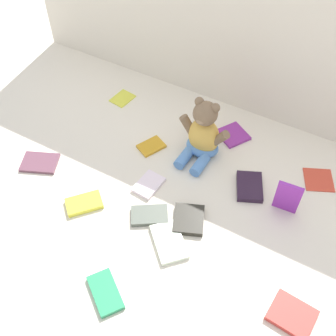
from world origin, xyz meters
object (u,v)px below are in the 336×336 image
Objects in this scene: book_case_10 at (122,98)px; book_case_4 at (40,163)px; book_case_0 at (151,146)px; book_case_13 at (84,203)px; teddy_bear at (203,135)px; book_case_11 at (149,185)px; book_case_1 at (249,187)px; book_case_2 at (149,215)px; book_case_9 at (189,219)px; book_case_8 at (288,197)px; book_case_12 at (319,180)px; book_case_3 at (233,135)px; book_case_5 at (169,242)px; book_case_6 at (292,315)px; book_case_7 at (105,292)px.

book_case_4 is at bearing 89.39° from book_case_10.
book_case_13 is (-0.06, -0.33, 0.00)m from book_case_0.
book_case_10 is (0.06, 0.44, -0.00)m from book_case_4.
book_case_11 is (-0.09, -0.23, -0.08)m from teddy_bear.
book_case_1 is 1.15× the size of book_case_11.
book_case_9 is at bearing 78.72° from book_case_2.
book_case_12 is at bearing 65.43° from book_case_8.
book_case_5 is at bearing 33.13° from book_case_3.
book_case_6 is 0.41m from book_case_9.
book_case_0 is 0.34m from book_case_13.
book_case_5 is 1.27× the size of book_case_9.
book_case_6 is 0.93× the size of book_case_7.
book_case_12 is (0.33, 0.47, -0.00)m from book_case_5.
book_case_8 is (0.13, -0.03, 0.06)m from book_case_1.
book_case_10 is (-0.51, 0.40, -0.01)m from book_case_9.
book_case_11 is at bearing -104.16° from book_case_6.
book_case_3 is at bearing -134.53° from book_case_5.
book_case_5 is at bearing -90.38° from book_case_6.
book_case_9 is (0.10, -0.29, -0.08)m from teddy_bear.
teddy_bear is at bearing -132.62° from book_case_0.
book_case_5 reaches higher than book_case_10.
book_case_6 reaches higher than book_case_5.
book_case_3 is at bearing 136.63° from book_case_2.
book_case_7 reaches higher than book_case_10.
book_case_4 is at bearing -90.76° from book_case_6.
book_case_11 is (-0.44, -0.13, -0.06)m from book_case_8.
book_case_3 is at bearing 65.03° from teddy_bear.
book_case_0 is 0.93× the size of book_case_12.
book_case_6 is 1.05m from book_case_10.
book_case_7 reaches higher than book_case_3.
book_case_12 is (0.58, 0.15, -0.00)m from book_case_0.
book_case_1 is 0.74m from book_case_4.
book_case_4 is 0.56m from book_case_7.
book_case_5 is 0.57m from book_case_12.
book_case_0 is 0.31m from book_case_2.
book_case_1 is 0.56m from book_case_13.
book_case_8 reaches higher than book_case_3.
book_case_10 is 0.86× the size of book_case_11.
book_case_8 reaches higher than book_case_0.
book_case_6 is at bearing 128.73° from book_case_5.
book_case_2 reaches higher than book_case_11.
book_case_10 is at bearing 160.46° from book_case_8.
teddy_bear is 2.32× the size of book_case_3.
book_case_13 is at bearing -118.23° from teddy_bear.
book_case_8 reaches higher than book_case_1.
book_case_10 is at bearing -171.07° from book_case_2.
book_case_5 is at bearing 141.68° from book_case_11.
book_case_3 is 0.76m from book_case_7.
book_case_3 is 0.73× the size of book_case_5.
book_case_8 is 1.55× the size of book_case_10.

